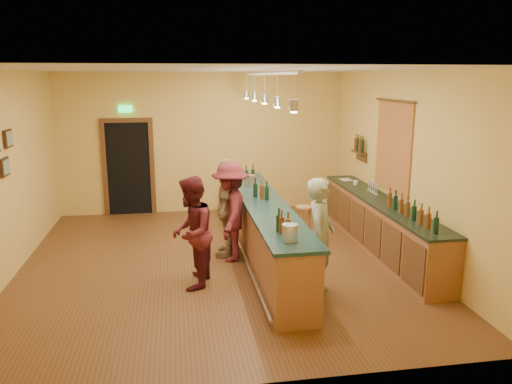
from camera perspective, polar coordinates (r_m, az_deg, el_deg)
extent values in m
plane|color=#5A3319|center=(8.60, -4.37, -8.08)|extent=(7.00, 7.00, 0.00)
cube|color=silver|center=(8.02, -4.78, 13.77)|extent=(6.50, 7.00, 0.02)
cube|color=#D9AE51|center=(11.61, -6.06, 5.58)|extent=(6.50, 0.02, 3.20)
cube|color=#D9AE51|center=(4.78, -0.95, -5.12)|extent=(6.50, 0.02, 3.20)
cube|color=#D9AE51|center=(8.53, -26.87, 1.56)|extent=(0.02, 7.00, 3.20)
cube|color=#D9AE51|center=(9.02, 16.49, 2.99)|extent=(0.02, 7.00, 3.20)
cube|color=black|center=(11.70, -14.33, 2.58)|extent=(0.95, 0.06, 2.10)
cube|color=#4E3817|center=(11.74, -16.89, 2.45)|extent=(0.10, 0.08, 2.10)
cube|color=#4E3817|center=(11.65, -11.77, 2.66)|extent=(0.10, 0.08, 2.10)
cube|color=#4E3817|center=(11.54, -14.65, 7.94)|extent=(1.15, 0.08, 0.10)
cube|color=#19E54C|center=(11.51, -14.72, 9.17)|extent=(0.30, 0.04, 0.15)
cube|color=#9E361F|center=(9.34, 15.42, 4.93)|extent=(0.03, 1.40, 1.60)
cube|color=#4E3817|center=(10.72, 11.66, 4.50)|extent=(0.16, 0.55, 0.03)
cube|color=#4E3817|center=(10.76, 11.98, 3.97)|extent=(0.03, 0.55, 0.18)
cube|color=brown|center=(9.34, 13.96, -3.78)|extent=(0.55, 4.50, 0.90)
cube|color=black|center=(9.22, 14.12, -0.98)|extent=(0.60, 4.55, 0.04)
cylinder|color=silver|center=(10.38, 11.32, 1.07)|extent=(0.09, 0.09, 0.09)
cube|color=silver|center=(10.84, 10.24, 1.40)|extent=(0.22, 0.30, 0.01)
cube|color=brown|center=(8.53, 0.92, -4.65)|extent=(0.60, 5.00, 1.00)
cube|color=#153330|center=(8.38, 0.93, -1.23)|extent=(0.70, 5.10, 0.05)
cylinder|color=silver|center=(8.59, -1.47, -6.99)|extent=(0.05, 5.00, 0.05)
cylinder|color=silver|center=(6.36, 3.89, -4.66)|extent=(0.20, 0.20, 0.22)
cylinder|color=silver|center=(9.50, -0.65, 1.31)|extent=(0.20, 0.20, 0.22)
cube|color=silver|center=(8.13, 0.99, 13.38)|extent=(0.06, 4.60, 0.05)
cylinder|color=silver|center=(6.17, 4.39, 11.70)|extent=(0.01, 0.01, 0.35)
cylinder|color=#A5A5AD|center=(6.18, 4.36, 9.85)|extent=(0.11, 0.11, 0.14)
cylinder|color=#FFEABF|center=(6.18, 4.34, 9.11)|extent=(0.08, 0.08, 0.02)
cylinder|color=silver|center=(7.15, 2.46, 11.90)|extent=(0.01, 0.01, 0.35)
cylinder|color=#A5A5AD|center=(7.15, 2.44, 10.30)|extent=(0.11, 0.11, 0.14)
cylinder|color=#FFEABF|center=(7.16, 2.43, 9.66)|extent=(0.08, 0.08, 0.02)
cylinder|color=silver|center=(8.13, 0.98, 12.04)|extent=(0.01, 0.01, 0.35)
cylinder|color=#A5A5AD|center=(8.13, 0.98, 10.63)|extent=(0.11, 0.11, 0.14)
cylinder|color=#FFEABF|center=(8.14, 0.98, 10.07)|extent=(0.08, 0.08, 0.02)
cylinder|color=silver|center=(9.11, -0.17, 12.15)|extent=(0.01, 0.01, 0.35)
cylinder|color=#A5A5AD|center=(9.12, -0.17, 10.89)|extent=(0.11, 0.11, 0.14)
cylinder|color=#FFEABF|center=(9.12, -0.17, 10.39)|extent=(0.08, 0.08, 0.02)
cylinder|color=silver|center=(10.10, -1.10, 12.23)|extent=(0.01, 0.01, 0.35)
cylinder|color=#A5A5AD|center=(10.11, -1.09, 11.10)|extent=(0.11, 0.11, 0.14)
cylinder|color=#FFEABF|center=(10.11, -1.09, 10.64)|extent=(0.08, 0.08, 0.02)
imported|color=gray|center=(7.19, 7.35, -5.14)|extent=(0.64, 0.74, 1.72)
imported|color=#59191E|center=(7.45, -7.37, -4.64)|extent=(0.82, 0.95, 1.68)
imported|color=#997A51|center=(8.69, -3.25, -1.82)|extent=(0.73, 1.10, 1.73)
imported|color=#59191E|center=(8.48, -2.90, -2.29)|extent=(0.83, 1.20, 1.70)
cylinder|color=olive|center=(9.62, 5.48, -1.75)|extent=(0.32, 0.32, 0.04)
cylinder|color=olive|center=(9.74, 6.14, -3.61)|extent=(0.04, 0.04, 0.63)
cylinder|color=olive|center=(9.79, 4.93, -3.49)|extent=(0.04, 0.04, 0.63)
cylinder|color=olive|center=(9.59, 5.24, -3.85)|extent=(0.04, 0.04, 0.63)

